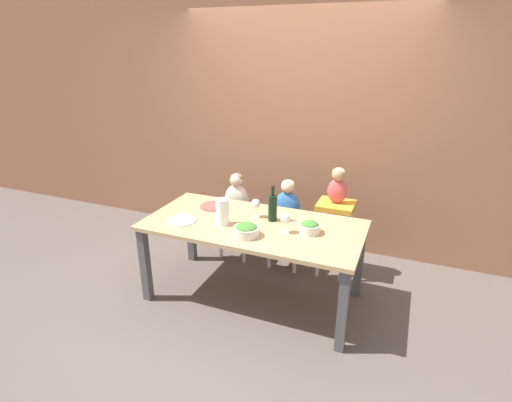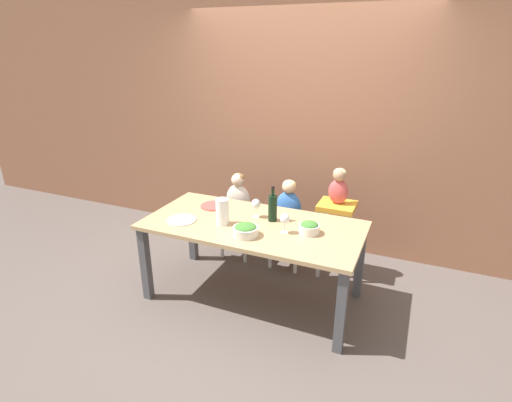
{
  "view_description": "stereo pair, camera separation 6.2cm",
  "coord_description": "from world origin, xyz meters",
  "px_view_note": "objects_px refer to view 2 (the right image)",
  "views": [
    {
      "loc": [
        1.19,
        -2.83,
        2.13
      ],
      "look_at": [
        0.0,
        0.07,
        0.91
      ],
      "focal_mm": 28.0,
      "sensor_mm": 36.0,
      "label": 1
    },
    {
      "loc": [
        1.24,
        -2.81,
        2.13
      ],
      "look_at": [
        0.0,
        0.07,
        0.91
      ],
      "focal_mm": 28.0,
      "sensor_mm": 36.0,
      "label": 2
    }
  ],
  "objects_px": {
    "chair_far_center": "(288,230)",
    "person_baby_right": "(339,185)",
    "wine_bottle": "(273,207)",
    "wine_glass_far": "(256,204)",
    "person_child_center": "(289,203)",
    "chair_far_left": "(239,221)",
    "paper_towel_roll": "(222,212)",
    "salad_bowl_large": "(246,230)",
    "salad_bowl_small": "(309,228)",
    "dinner_plate_front_left": "(182,220)",
    "dinner_plate_back_left": "(214,206)",
    "chair_right_highchair": "(336,221)",
    "wine_glass_near": "(285,219)",
    "person_child_left": "(238,195)"
  },
  "relations": [
    {
      "from": "chair_far_center",
      "to": "person_baby_right",
      "type": "bearing_deg",
      "value": 0.13
    },
    {
      "from": "wine_bottle",
      "to": "wine_glass_far",
      "type": "distance_m",
      "value": 0.16
    },
    {
      "from": "person_child_center",
      "to": "chair_far_left",
      "type": "bearing_deg",
      "value": -179.92
    },
    {
      "from": "chair_far_left",
      "to": "person_baby_right",
      "type": "height_order",
      "value": "person_baby_right"
    },
    {
      "from": "person_child_center",
      "to": "paper_towel_roll",
      "type": "xyz_separation_m",
      "value": [
        -0.32,
        -0.78,
        0.15
      ]
    },
    {
      "from": "wine_glass_far",
      "to": "salad_bowl_large",
      "type": "height_order",
      "value": "wine_glass_far"
    },
    {
      "from": "salad_bowl_large",
      "to": "salad_bowl_small",
      "type": "height_order",
      "value": "same"
    },
    {
      "from": "person_baby_right",
      "to": "dinner_plate_front_left",
      "type": "xyz_separation_m",
      "value": [
        -1.15,
        -0.86,
        -0.2
      ]
    },
    {
      "from": "wine_bottle",
      "to": "dinner_plate_back_left",
      "type": "height_order",
      "value": "wine_bottle"
    },
    {
      "from": "salad_bowl_large",
      "to": "paper_towel_roll",
      "type": "bearing_deg",
      "value": 155.26
    },
    {
      "from": "chair_far_center",
      "to": "wine_bottle",
      "type": "distance_m",
      "value": 0.72
    },
    {
      "from": "chair_far_left",
      "to": "dinner_plate_front_left",
      "type": "xyz_separation_m",
      "value": [
        -0.12,
        -0.86,
        0.35
      ]
    },
    {
      "from": "chair_right_highchair",
      "to": "salad_bowl_small",
      "type": "xyz_separation_m",
      "value": [
        -0.08,
        -0.66,
        0.2
      ]
    },
    {
      "from": "person_baby_right",
      "to": "wine_glass_near",
      "type": "xyz_separation_m",
      "value": [
        -0.26,
        -0.74,
        -0.09
      ]
    },
    {
      "from": "chair_right_highchair",
      "to": "wine_glass_near",
      "type": "height_order",
      "value": "wine_glass_near"
    },
    {
      "from": "wine_glass_near",
      "to": "dinner_plate_back_left",
      "type": "distance_m",
      "value": 0.85
    },
    {
      "from": "person_baby_right",
      "to": "wine_bottle",
      "type": "xyz_separation_m",
      "value": [
        -0.44,
        -0.55,
        -0.09
      ]
    },
    {
      "from": "wine_bottle",
      "to": "wine_glass_near",
      "type": "xyz_separation_m",
      "value": [
        0.18,
        -0.19,
        -0.0
      ]
    },
    {
      "from": "dinner_plate_back_left",
      "to": "person_child_left",
      "type": "bearing_deg",
      "value": 86.73
    },
    {
      "from": "chair_far_left",
      "to": "paper_towel_roll",
      "type": "xyz_separation_m",
      "value": [
        0.23,
        -0.78,
        0.45
      ]
    },
    {
      "from": "salad_bowl_large",
      "to": "dinner_plate_front_left",
      "type": "bearing_deg",
      "value": 176.02
    },
    {
      "from": "person_baby_right",
      "to": "wine_glass_near",
      "type": "bearing_deg",
      "value": -109.61
    },
    {
      "from": "chair_right_highchair",
      "to": "paper_towel_roll",
      "type": "bearing_deg",
      "value": -135.63
    },
    {
      "from": "chair_right_highchair",
      "to": "person_child_left",
      "type": "xyz_separation_m",
      "value": [
        -1.03,
        0.0,
        0.11
      ]
    },
    {
      "from": "salad_bowl_large",
      "to": "dinner_plate_back_left",
      "type": "bearing_deg",
      "value": 140.24
    },
    {
      "from": "person_child_left",
      "to": "person_baby_right",
      "type": "xyz_separation_m",
      "value": [
        1.03,
        0.0,
        0.25
      ]
    },
    {
      "from": "chair_far_left",
      "to": "person_child_left",
      "type": "height_order",
      "value": "person_child_left"
    },
    {
      "from": "wine_bottle",
      "to": "salad_bowl_small",
      "type": "height_order",
      "value": "wine_bottle"
    },
    {
      "from": "wine_bottle",
      "to": "person_baby_right",
      "type": "bearing_deg",
      "value": 51.41
    },
    {
      "from": "chair_far_left",
      "to": "chair_far_center",
      "type": "xyz_separation_m",
      "value": [
        0.55,
        0.0,
        0.0
      ]
    },
    {
      "from": "wine_glass_near",
      "to": "salad_bowl_small",
      "type": "bearing_deg",
      "value": 21.26
    },
    {
      "from": "wine_glass_far",
      "to": "salad_bowl_small",
      "type": "distance_m",
      "value": 0.54
    },
    {
      "from": "chair_right_highchair",
      "to": "person_child_left",
      "type": "distance_m",
      "value": 1.04
    },
    {
      "from": "salad_bowl_small",
      "to": "wine_bottle",
      "type": "bearing_deg",
      "value": 162.18
    },
    {
      "from": "chair_far_left",
      "to": "dinner_plate_back_left",
      "type": "relative_size",
      "value": 1.88
    },
    {
      "from": "wine_glass_far",
      "to": "chair_right_highchair",
      "type": "bearing_deg",
      "value": 41.6
    },
    {
      "from": "dinner_plate_front_left",
      "to": "person_child_left",
      "type": "bearing_deg",
      "value": 81.9
    },
    {
      "from": "chair_right_highchair",
      "to": "dinner_plate_front_left",
      "type": "bearing_deg",
      "value": -143.28
    },
    {
      "from": "paper_towel_roll",
      "to": "salad_bowl_large",
      "type": "height_order",
      "value": "paper_towel_roll"
    },
    {
      "from": "chair_far_left",
      "to": "chair_right_highchair",
      "type": "relative_size",
      "value": 0.62
    },
    {
      "from": "chair_far_left",
      "to": "chair_far_center",
      "type": "height_order",
      "value": "same"
    },
    {
      "from": "person_child_center",
      "to": "person_baby_right",
      "type": "bearing_deg",
      "value": 0.05
    },
    {
      "from": "wine_bottle",
      "to": "chair_far_center",
      "type": "bearing_deg",
      "value": 94.32
    },
    {
      "from": "person_child_left",
      "to": "dinner_plate_front_left",
      "type": "bearing_deg",
      "value": -98.1
    },
    {
      "from": "chair_far_left",
      "to": "wine_glass_far",
      "type": "distance_m",
      "value": 0.82
    },
    {
      "from": "salad_bowl_small",
      "to": "salad_bowl_large",
      "type": "bearing_deg",
      "value": -151.83
    },
    {
      "from": "chair_far_center",
      "to": "dinner_plate_front_left",
      "type": "height_order",
      "value": "dinner_plate_front_left"
    },
    {
      "from": "person_child_left",
      "to": "salad_bowl_small",
      "type": "bearing_deg",
      "value": -34.89
    },
    {
      "from": "person_child_left",
      "to": "salad_bowl_small",
      "type": "relative_size",
      "value": 2.7
    },
    {
      "from": "wine_bottle",
      "to": "chair_right_highchair",
      "type": "bearing_deg",
      "value": 51.35
    }
  ]
}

